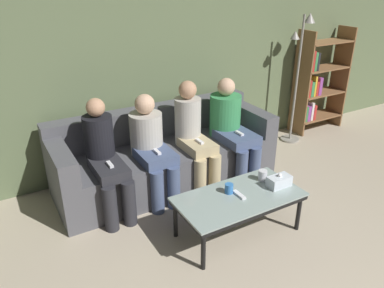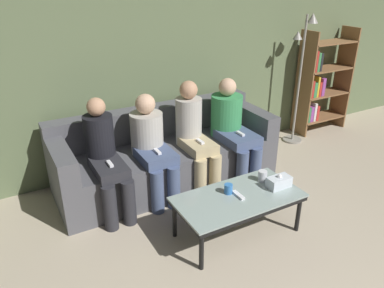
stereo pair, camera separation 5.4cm
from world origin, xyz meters
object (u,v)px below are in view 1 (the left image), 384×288
at_px(seated_person_mid_right, 193,133).
at_px(seated_person_right_end, 231,125).
at_px(game_remote, 239,195).
at_px(bookshelf, 316,84).
at_px(seated_person_mid_left, 151,144).
at_px(cup_near_right, 229,188).
at_px(couch, 165,156).
at_px(tissue_box, 279,181).
at_px(seated_person_left_end, 105,156).
at_px(coffee_table, 239,199).
at_px(cup_near_left, 263,175).
at_px(standing_lamp, 299,66).

bearing_deg(seated_person_mid_right, seated_person_right_end, 0.36).
bearing_deg(game_remote, seated_person_right_end, 58.84).
height_order(game_remote, bookshelf, bookshelf).
height_order(seated_person_mid_left, seated_person_mid_right, seated_person_mid_right).
xyz_separation_m(cup_near_right, game_remote, (0.05, -0.08, -0.03)).
distance_m(couch, tissue_box, 1.36).
bearing_deg(bookshelf, game_remote, -149.07).
height_order(tissue_box, seated_person_left_end, seated_person_left_end).
bearing_deg(coffee_table, cup_near_right, 121.35).
distance_m(cup_near_right, seated_person_mid_right, 0.91).
xyz_separation_m(game_remote, seated_person_right_end, (0.58, 0.97, 0.21)).
bearing_deg(game_remote, seated_person_mid_right, 84.44).
distance_m(cup_near_right, bookshelf, 2.86).
height_order(couch, cup_near_right, couch).
xyz_separation_m(coffee_table, seated_person_mid_right, (0.09, 0.96, 0.26)).
xyz_separation_m(coffee_table, tissue_box, (0.41, -0.05, 0.09)).
bearing_deg(seated_person_right_end, couch, 163.88).
height_order(couch, seated_person_mid_left, seated_person_mid_left).
distance_m(coffee_table, game_remote, 0.05).
height_order(game_remote, seated_person_mid_left, seated_person_mid_left).
distance_m(coffee_table, cup_near_right, 0.13).
height_order(coffee_table, tissue_box, tissue_box).
distance_m(cup_near_left, seated_person_mid_left, 1.15).
relative_size(seated_person_mid_right, seated_person_right_end, 1.03).
relative_size(cup_near_right, game_remote, 0.59).
xyz_separation_m(seated_person_mid_left, seated_person_right_end, (0.98, -0.01, 0.02)).
relative_size(coffee_table, seated_person_mid_left, 1.03).
bearing_deg(bookshelf, tissue_box, -143.29).
height_order(seated_person_left_end, seated_person_mid_left, seated_person_left_end).
distance_m(cup_near_left, seated_person_mid_right, 0.91).
bearing_deg(seated_person_mid_left, couch, 40.21).
bearing_deg(couch, seated_person_mid_left, -139.79).
bearing_deg(seated_person_left_end, seated_person_right_end, 0.90).
relative_size(tissue_box, game_remote, 1.47).
bearing_deg(tissue_box, game_remote, 172.94).
relative_size(cup_near_right, seated_person_right_end, 0.08).
xyz_separation_m(couch, seated_person_mid_left, (-0.25, -0.21, 0.29)).
xyz_separation_m(bookshelf, seated_person_mid_left, (-2.84, -0.49, -0.10)).
height_order(cup_near_left, game_remote, cup_near_left).
xyz_separation_m(tissue_box, standing_lamp, (1.50, 1.37, 0.60)).
distance_m(couch, cup_near_right, 1.11).
xyz_separation_m(seated_person_left_end, seated_person_mid_right, (0.98, 0.02, 0.02)).
distance_m(game_remote, bookshelf, 2.86).
relative_size(couch, coffee_table, 2.15).
height_order(bookshelf, seated_person_mid_left, bookshelf).
height_order(standing_lamp, seated_person_mid_right, standing_lamp).
xyz_separation_m(bookshelf, seated_person_left_end, (-3.33, -0.52, -0.11)).
relative_size(cup_near_left, standing_lamp, 0.06).
bearing_deg(seated_person_mid_left, bookshelf, 9.85).
bearing_deg(coffee_table, cup_near_left, 17.14).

